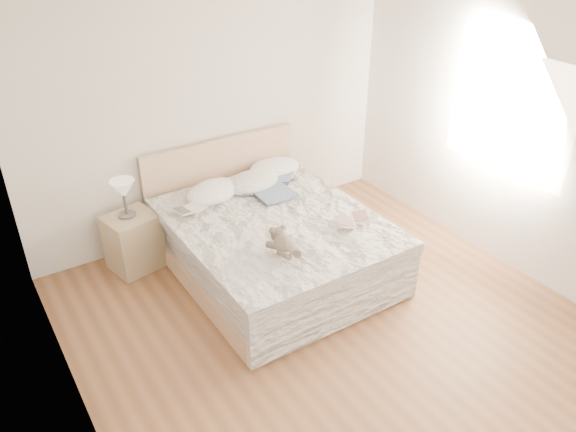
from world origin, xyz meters
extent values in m
cube|color=brown|center=(0.00, 0.00, 0.00)|extent=(4.00, 4.50, 0.00)
cube|color=silver|center=(0.00, 2.25, 1.35)|extent=(4.00, 0.02, 2.70)
cube|color=silver|center=(-2.00, 0.00, 1.35)|extent=(0.02, 4.50, 2.70)
cube|color=silver|center=(2.00, 0.00, 1.35)|extent=(0.02, 4.50, 2.70)
cube|color=white|center=(1.99, 0.30, 1.45)|extent=(0.02, 1.30, 1.10)
cube|color=tan|center=(0.00, 1.15, 0.10)|extent=(1.68, 2.08, 0.20)
cube|color=silver|center=(0.00, 1.15, 0.35)|extent=(1.60, 2.00, 0.30)
cube|color=silver|center=(0.00, 1.10, 0.54)|extent=(1.72, 2.05, 0.10)
cube|color=tan|center=(0.00, 2.19, 0.50)|extent=(1.70, 0.06, 1.00)
cube|color=tan|center=(-1.09, 1.93, 0.28)|extent=(0.52, 0.48, 0.56)
cylinder|color=#4E4945|center=(-1.10, 1.96, 0.57)|extent=(0.17, 0.17, 0.02)
cylinder|color=#433E37|center=(-1.10, 1.96, 0.69)|extent=(0.03, 0.03, 0.23)
cone|color=beige|center=(-1.10, 1.96, 0.84)|extent=(0.29, 0.29, 0.17)
ellipsoid|color=white|center=(-0.27, 1.82, 0.64)|extent=(0.70, 0.60, 0.18)
ellipsoid|color=silver|center=(0.16, 1.79, 0.64)|extent=(0.66, 0.51, 0.18)
ellipsoid|color=white|center=(0.53, 1.97, 0.64)|extent=(0.59, 0.44, 0.17)
cube|color=silver|center=(-0.61, 1.63, 0.63)|extent=(0.32, 0.25, 0.02)
cube|color=beige|center=(0.55, 0.66, 0.63)|extent=(0.40, 0.36, 0.02)
camera|label=1|loc=(-2.30, -2.67, 3.17)|focal=35.00mm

